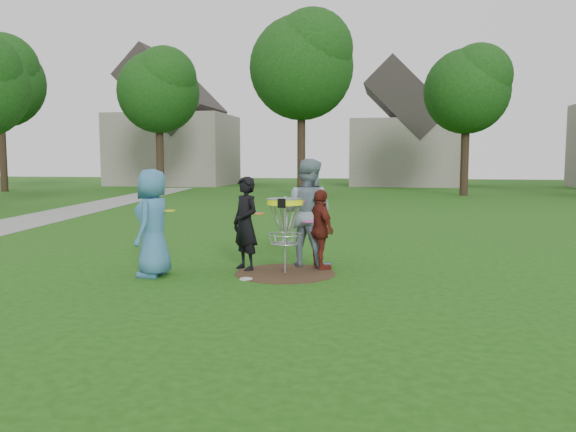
% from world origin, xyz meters
% --- Properties ---
extents(ground, '(100.00, 100.00, 0.00)m').
position_xyz_m(ground, '(0.00, 0.00, 0.00)').
color(ground, '#19470F').
rests_on(ground, ground).
extents(dirt_patch, '(1.80, 1.80, 0.01)m').
position_xyz_m(dirt_patch, '(0.00, 0.00, 0.00)').
color(dirt_patch, '#47331E').
rests_on(dirt_patch, ground).
extents(concrete_path, '(7.75, 39.92, 0.02)m').
position_xyz_m(concrete_path, '(-10.00, 8.00, 0.01)').
color(concrete_path, '#9E9E99').
rests_on(concrete_path, ground).
extents(player_blue, '(0.60, 0.91, 1.87)m').
position_xyz_m(player_blue, '(-2.21, -0.60, 0.93)').
color(player_blue, teal).
rests_on(player_blue, ground).
extents(player_black, '(0.74, 0.72, 1.71)m').
position_xyz_m(player_black, '(-0.78, 0.22, 0.86)').
color(player_black, black).
rests_on(player_black, ground).
extents(player_grey, '(1.18, 1.04, 2.04)m').
position_xyz_m(player_grey, '(0.30, 0.79, 1.02)').
color(player_grey, gray).
rests_on(player_grey, ground).
extents(player_maroon, '(0.78, 0.92, 1.48)m').
position_xyz_m(player_maroon, '(0.58, 0.48, 0.74)').
color(player_maroon, maroon).
rests_on(player_maroon, ground).
extents(disc_on_grass, '(0.22, 0.22, 0.02)m').
position_xyz_m(disc_on_grass, '(-0.56, -0.61, 0.01)').
color(disc_on_grass, silver).
rests_on(disc_on_grass, ground).
extents(disc_golf_basket, '(0.66, 0.67, 1.38)m').
position_xyz_m(disc_golf_basket, '(0.00, -0.00, 1.02)').
color(disc_golf_basket, '#9EA0A5').
rests_on(disc_golf_basket, ground).
extents(held_discs, '(2.53, 1.28, 0.36)m').
position_xyz_m(held_discs, '(-0.47, 0.11, 1.09)').
color(held_discs, yellow).
rests_on(held_discs, ground).
extents(tree_row, '(51.20, 17.42, 9.90)m').
position_xyz_m(tree_row, '(0.44, 20.67, 6.21)').
color(tree_row, '#38281C').
rests_on(tree_row, ground).
extents(house_row, '(44.50, 10.65, 11.62)m').
position_xyz_m(house_row, '(4.78, 33.07, 4.14)').
color(house_row, gray).
rests_on(house_row, ground).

